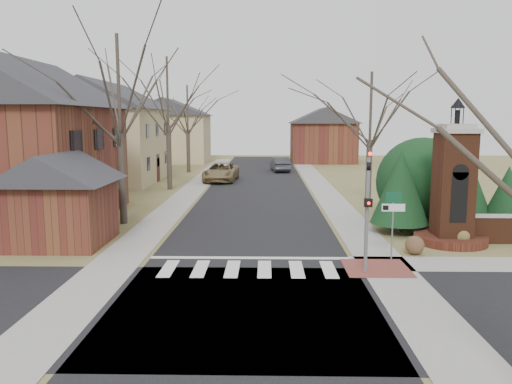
{
  "coord_description": "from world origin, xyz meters",
  "views": [
    {
      "loc": [
        0.64,
        -17.17,
        5.56
      ],
      "look_at": [
        0.18,
        6.0,
        2.16
      ],
      "focal_mm": 35.0,
      "sensor_mm": 36.0,
      "label": 1
    }
  ],
  "objects_px": {
    "brick_gate_monument": "(453,196)",
    "pickup_truck": "(221,172)",
    "sign_post": "(393,213)",
    "distant_car": "(280,164)",
    "traffic_signal_pole": "(367,202)"
  },
  "relations": [
    {
      "from": "sign_post",
      "to": "pickup_truck",
      "type": "xyz_separation_m",
      "value": [
        -8.99,
        25.41,
        -1.13
      ]
    },
    {
      "from": "brick_gate_monument",
      "to": "pickup_truck",
      "type": "height_order",
      "value": "brick_gate_monument"
    },
    {
      "from": "sign_post",
      "to": "distant_car",
      "type": "relative_size",
      "value": 0.58
    },
    {
      "from": "sign_post",
      "to": "pickup_truck",
      "type": "distance_m",
      "value": 26.98
    },
    {
      "from": "traffic_signal_pole",
      "to": "sign_post",
      "type": "relative_size",
      "value": 1.64
    },
    {
      "from": "sign_post",
      "to": "brick_gate_monument",
      "type": "xyz_separation_m",
      "value": [
        3.41,
        3.01,
        0.22
      ]
    },
    {
      "from": "brick_gate_monument",
      "to": "pickup_truck",
      "type": "xyz_separation_m",
      "value": [
        -12.4,
        22.41,
        -1.34
      ]
    },
    {
      "from": "brick_gate_monument",
      "to": "distant_car",
      "type": "height_order",
      "value": "brick_gate_monument"
    },
    {
      "from": "traffic_signal_pole",
      "to": "pickup_truck",
      "type": "bearing_deg",
      "value": 106.01
    },
    {
      "from": "brick_gate_monument",
      "to": "pickup_truck",
      "type": "relative_size",
      "value": 1.09
    },
    {
      "from": "traffic_signal_pole",
      "to": "distant_car",
      "type": "relative_size",
      "value": 0.96
    },
    {
      "from": "traffic_signal_pole",
      "to": "sign_post",
      "type": "height_order",
      "value": "traffic_signal_pole"
    },
    {
      "from": "pickup_truck",
      "to": "distant_car",
      "type": "height_order",
      "value": "pickup_truck"
    },
    {
      "from": "sign_post",
      "to": "pickup_truck",
      "type": "relative_size",
      "value": 0.46
    },
    {
      "from": "pickup_truck",
      "to": "sign_post",
      "type": "bearing_deg",
      "value": -67.03
    }
  ]
}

